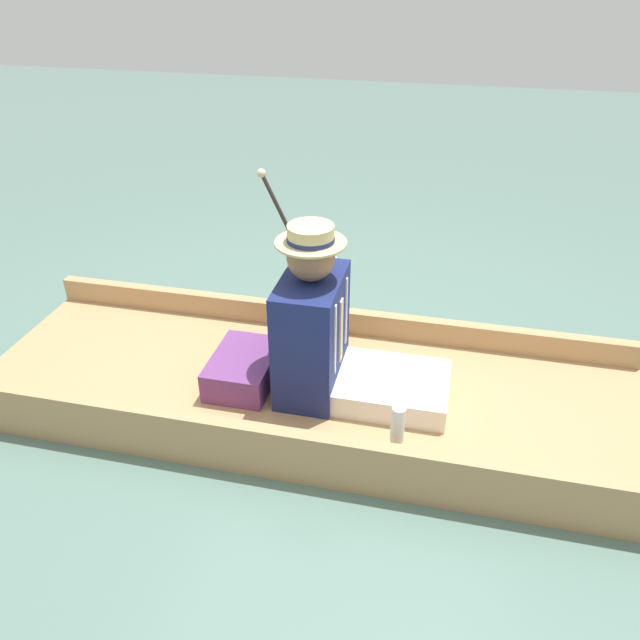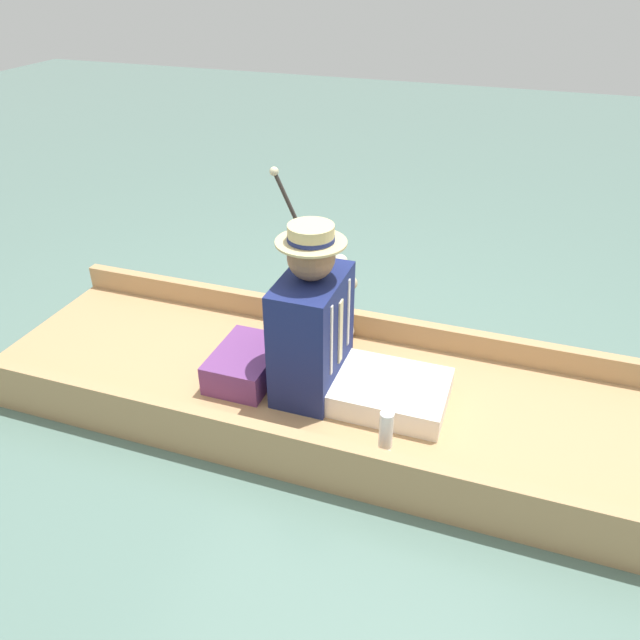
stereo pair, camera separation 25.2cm
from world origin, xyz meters
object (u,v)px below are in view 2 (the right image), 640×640
object	(u,v)px
teddy_bear	(337,304)
wine_glass	(386,432)
walking_cane	(307,244)
seated_person	(329,337)

from	to	relation	value
teddy_bear	wine_glass	distance (m)	0.88
wine_glass	teddy_bear	bearing A→B (deg)	-149.32
teddy_bear	walking_cane	bearing A→B (deg)	-103.89
seated_person	teddy_bear	xyz separation A→B (m)	(-0.40, -0.09, -0.06)
teddy_bear	walking_cane	xyz separation A→B (m)	(-0.04, -0.17, 0.29)
walking_cane	teddy_bear	bearing A→B (deg)	76.11
seated_person	teddy_bear	size ratio (longest dim) A/B	1.71
teddy_bear	wine_glass	bearing A→B (deg)	30.68
walking_cane	wine_glass	bearing A→B (deg)	37.85
seated_person	wine_glass	distance (m)	0.52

